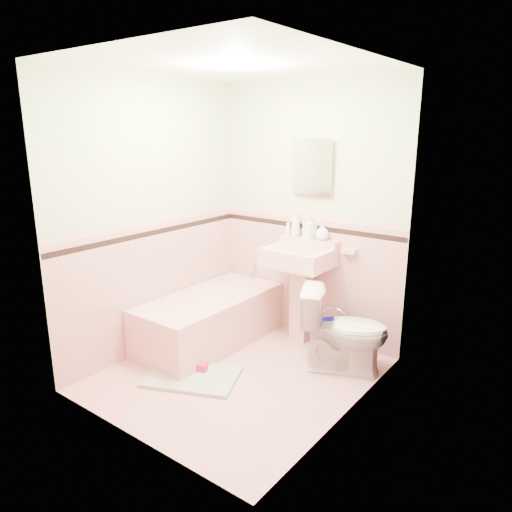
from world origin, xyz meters
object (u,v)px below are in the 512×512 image
Objects in this scene: medicine_cabinet at (313,167)px; soap_bottle_left at (296,224)px; shoe at (198,366)px; soap_bottle_mid at (310,227)px; soap_bottle_right at (322,231)px; bathtub at (210,321)px; toilet at (344,330)px; sink at (298,296)px; bucket at (334,336)px.

medicine_cabinet is 0.58m from soap_bottle_left.
soap_bottle_left is 1.65m from shoe.
soap_bottle_mid is 1.37× the size of shoe.
soap_bottle_right is at bearing 0.00° from soap_bottle_mid.
soap_bottle_right reaches higher than shoe.
toilet is (1.30, 0.28, 0.15)m from bathtub.
shoe is (-0.34, -1.06, -0.42)m from sink.
soap_bottle_left is 1.08× the size of soap_bottle_mid.
soap_bottle_right is at bearing 40.83° from bathtub.
soap_bottle_left is (-0.16, -0.03, -0.56)m from medicine_cabinet.
sink is 0.68m from soap_bottle_mid.
bucket is at bearing -19.47° from soap_bottle_mid.
soap_bottle_right is 0.97m from toilet.
bathtub is at bearing -126.37° from soap_bottle_left.
toilet is at bearing -36.10° from medicine_cabinet.
soap_bottle_mid is (0.16, 0.00, -0.01)m from soap_bottle_left.
soap_bottle_left reaches higher than sink.
soap_bottle_right reaches higher than sink.
soap_bottle_left is 0.83× the size of bucket.
soap_bottle_left is 1.44× the size of soap_bottle_right.
soap_bottle_left is at bearing 131.10° from sink.
soap_bottle_mid is at bearing 54.25° from shoe.
soap_bottle_right reaches higher than bathtub.
bucket is (0.38, -0.16, -1.56)m from medicine_cabinet.
soap_bottle_right reaches higher than bucket.
soap_bottle_right is 0.22× the size of toilet.
bucket is (0.38, 0.05, -0.34)m from sink.
soap_bottle_left is at bearing 37.23° from toilet.
soap_bottle_left reaches higher than shoe.
toilet is at bearing 19.87° from shoe.
bathtub is 6.86× the size of soap_bottle_mid.
sink is 1.28× the size of toilet.
sink is 1.24m from medicine_cabinet.
soap_bottle_left reaches higher than soap_bottle_mid.
soap_bottle_mid is (0.00, 0.18, 0.65)m from sink.
sink is at bearing -128.23° from soap_bottle_right.
bathtub is 0.65m from shoe.
shoe is at bearing -105.56° from soap_bottle_mid.
soap_bottle_mid is 0.14m from soap_bottle_right.
medicine_cabinet is at bearing 10.81° from soap_bottle_left.
soap_bottle_right is 1.69m from shoe.
bucket is at bearing 7.19° from sink.
toilet is (0.62, -0.46, -1.33)m from medicine_cabinet.
soap_bottle_right is (0.14, -0.03, -0.60)m from medicine_cabinet.
soap_bottle_left is at bearing -169.19° from medicine_cabinet.
bathtub is 0.90m from sink.
medicine_cabinet is 2.04× the size of soap_bottle_mid.
bathtub is at bearing -132.58° from medicine_cabinet.
sink is 1.18m from shoe.
shoe is (-0.72, -1.10, -0.08)m from bucket.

